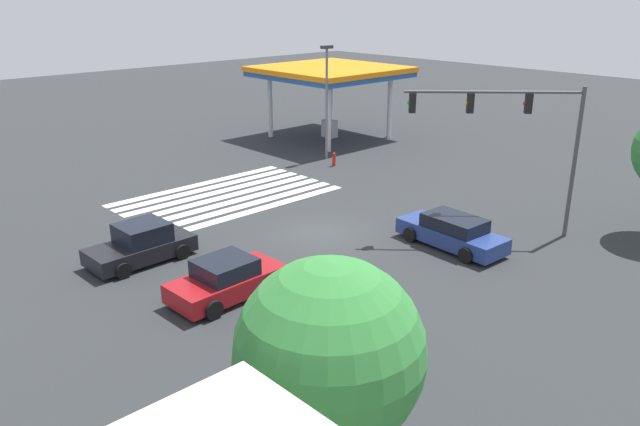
# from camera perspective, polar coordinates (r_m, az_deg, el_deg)

# --- Properties ---
(ground_plane) EXTENTS (130.08, 130.08, 0.00)m
(ground_plane) POSITION_cam_1_polar(r_m,az_deg,el_deg) (28.50, -0.00, -1.82)
(ground_plane) COLOR #2B2D30
(crosswalk_markings) EXTENTS (11.23, 6.30, 0.01)m
(crosswalk_markings) POSITION_cam_1_polar(r_m,az_deg,el_deg) (33.92, -8.51, 1.53)
(crosswalk_markings) COLOR silver
(crosswalk_markings) RESTS_ON ground_plane
(traffic_signal_mast) EXTENTS (5.44, 5.44, 6.68)m
(traffic_signal_mast) POSITION_cam_1_polar(r_m,az_deg,el_deg) (28.10, 17.63, 7.58)
(traffic_signal_mast) COLOR #47474C
(traffic_signal_mast) RESTS_ON ground_plane
(car_0) EXTENTS (2.23, 4.94, 1.41)m
(car_0) POSITION_cam_1_polar(r_m,az_deg,el_deg) (27.32, 11.97, -1.72)
(car_0) COLOR navy
(car_0) RESTS_ON ground_plane
(car_1) EXTENTS (4.29, 2.28, 1.59)m
(car_1) POSITION_cam_1_polar(r_m,az_deg,el_deg) (26.36, -16.03, -2.80)
(car_1) COLOR black
(car_1) RESTS_ON ground_plane
(car_3) EXTENTS (4.30, 2.29, 1.49)m
(car_3) POSITION_cam_1_polar(r_m,az_deg,el_deg) (22.66, -8.54, -6.05)
(car_3) COLOR maroon
(car_3) RESTS_ON ground_plane
(gas_station_canopy) EXTENTS (9.18, 9.18, 5.22)m
(gas_station_canopy) POSITION_cam_1_polar(r_m,az_deg,el_deg) (46.70, 0.91, 12.60)
(gas_station_canopy) COLOR #23519E
(gas_station_canopy) RESTS_ON ground_plane
(pedestrian) EXTENTS (0.41, 0.40, 1.60)m
(pedestrian) POSITION_cam_1_polar(r_m,az_deg,el_deg) (18.09, 0.56, -12.20)
(pedestrian) COLOR #38383D
(pedestrian) RESTS_ON ground_plane
(street_light_pole_b) EXTENTS (0.80, 0.36, 7.24)m
(street_light_pole_b) POSITION_cam_1_polar(r_m,az_deg,el_deg) (40.35, 0.61, 11.05)
(street_light_pole_b) COLOR slate
(street_light_pole_b) RESTS_ON ground_plane
(tree_corner_c) EXTENTS (3.86, 3.86, 5.65)m
(tree_corner_c) POSITION_cam_1_polar(r_m,az_deg,el_deg) (12.59, 0.87, -12.62)
(tree_corner_c) COLOR brown
(tree_corner_c) RESTS_ON ground_plane
(fire_hydrant) EXTENTS (0.22, 0.22, 0.86)m
(fire_hydrant) POSITION_cam_1_polar(r_m,az_deg,el_deg) (39.39, 1.28, 4.93)
(fire_hydrant) COLOR red
(fire_hydrant) RESTS_ON ground_plane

